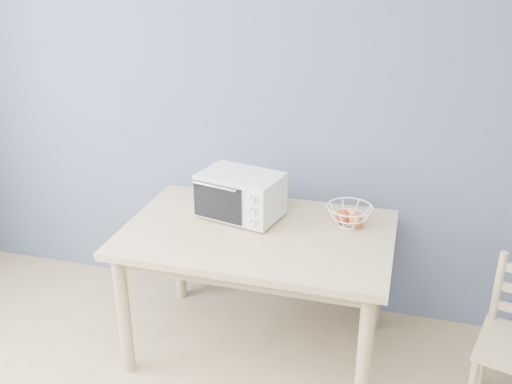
# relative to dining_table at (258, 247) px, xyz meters

# --- Properties ---
(dining_table) EXTENTS (1.40, 0.90, 0.75)m
(dining_table) POSITION_rel_dining_table_xyz_m (0.00, 0.00, 0.00)
(dining_table) COLOR tan
(dining_table) RESTS_ON ground
(toaster_oven) EXTENTS (0.48, 0.38, 0.25)m
(toaster_oven) POSITION_rel_dining_table_xyz_m (-0.15, 0.14, 0.23)
(toaster_oven) COLOR silver
(toaster_oven) RESTS_ON dining_table
(fruit_basket) EXTENTS (0.31, 0.31, 0.11)m
(fruit_basket) POSITION_rel_dining_table_xyz_m (0.45, 0.19, 0.16)
(fruit_basket) COLOR white
(fruit_basket) RESTS_ON dining_table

